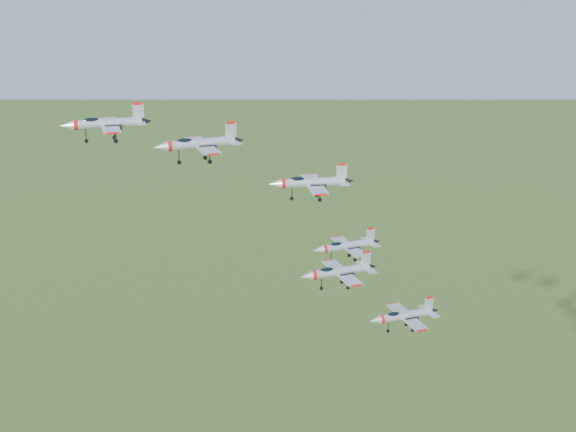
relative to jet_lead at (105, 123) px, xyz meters
name	(u,v)px	position (x,y,z in m)	size (l,w,h in m)	color
jet_lead	(105,123)	(0.00, 0.00, 0.00)	(14.01, 11.61, 3.74)	#B5BAC2
jet_left_high	(198,143)	(11.84, -10.62, -1.82)	(13.84, 11.35, 3.71)	#B5BAC2
jet_right_high	(310,182)	(22.24, -28.89, -3.86)	(11.50, 9.70, 3.10)	#B5BAC2
jet_left_low	(346,246)	(38.54, -5.91, -23.27)	(12.87, 10.58, 3.45)	#B5BAC2
jet_right_low	(338,271)	(29.52, -22.49, -20.23)	(12.46, 10.21, 3.34)	#B5BAC2
jet_trail	(404,315)	(42.34, -20.21, -30.74)	(12.45, 10.23, 3.34)	#B5BAC2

